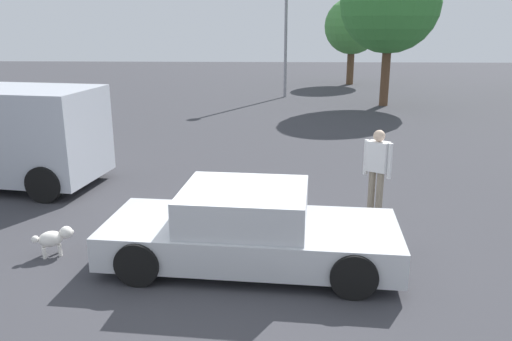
{
  "coord_description": "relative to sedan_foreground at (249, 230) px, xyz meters",
  "views": [
    {
      "loc": [
        0.7,
        -7.17,
        3.57
      ],
      "look_at": [
        0.36,
        2.01,
        0.9
      ],
      "focal_mm": 36.31,
      "sensor_mm": 36.0,
      "label": 1
    }
  ],
  "objects": [
    {
      "name": "tree_back_left",
      "position": [
        4.7,
        23.32,
        2.7
      ],
      "size": [
        3.14,
        3.14,
        4.85
      ],
      "color": "brown",
      "rests_on": "ground_plane"
    },
    {
      "name": "sedan_foreground",
      "position": [
        0.0,
        0.0,
        0.0
      ],
      "size": [
        4.49,
        2.16,
        1.2
      ],
      "rotation": [
        0.0,
        0.0,
        -0.08
      ],
      "color": "#B7BABF",
      "rests_on": "ground_plane"
    },
    {
      "name": "pedestrian",
      "position": [
        2.32,
        2.35,
        0.4
      ],
      "size": [
        0.48,
        0.43,
        1.61
      ],
      "rotation": [
        0.0,
        0.0,
        4.08
      ],
      "color": "gray",
      "rests_on": "ground_plane"
    },
    {
      "name": "tree_back_center",
      "position": [
        5.09,
        15.49,
        3.72
      ],
      "size": [
        4.14,
        4.14,
        6.36
      ],
      "color": "brown",
      "rests_on": "ground_plane"
    },
    {
      "name": "dog",
      "position": [
        -3.08,
        0.19,
        -0.27
      ],
      "size": [
        0.57,
        0.4,
        0.45
      ],
      "rotation": [
        0.0,
        0.0,
        0.47
      ],
      "color": "white",
      "rests_on": "ground_plane"
    },
    {
      "name": "ground_plane",
      "position": [
        -0.33,
        -0.02,
        -0.55
      ],
      "size": [
        80.0,
        80.0,
        0.0
      ],
      "primitive_type": "plane",
      "color": "#38383D"
    }
  ]
}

